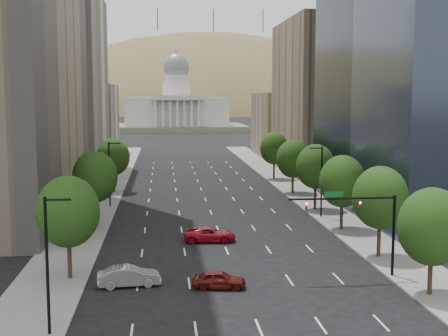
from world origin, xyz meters
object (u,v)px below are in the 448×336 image
object	(u,v)px
traffic_signal	(365,217)
capitol	(177,111)
car_silver	(129,276)
car_maroon	(219,279)
car_red_far	(210,234)

from	to	relation	value
traffic_signal	capitol	xyz separation A→B (m)	(-10.53, 219.71, 3.40)
car_silver	car_maroon	bearing A→B (deg)	-107.42
traffic_signal	car_silver	distance (m)	20.01
capitol	car_red_far	size ratio (longest dim) A/B	11.03
car_maroon	car_red_far	distance (m)	15.55
traffic_signal	car_silver	world-z (taller)	traffic_signal
car_red_far	car_silver	bearing A→B (deg)	155.17
car_maroon	car_silver	xyz separation A→B (m)	(-7.11, 1.27, 0.10)
capitol	car_maroon	size ratio (longest dim) A/B	13.99
car_silver	car_red_far	size ratio (longest dim) A/B	0.93
car_red_far	car_maroon	bearing A→B (deg)	-178.59
capitol	car_maroon	distance (m)	221.41
traffic_signal	capitol	bearing A→B (deg)	92.74
capitol	car_silver	bearing A→B (deg)	-92.34
car_silver	car_red_far	xyz separation A→B (m)	(7.61, 14.27, -0.08)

